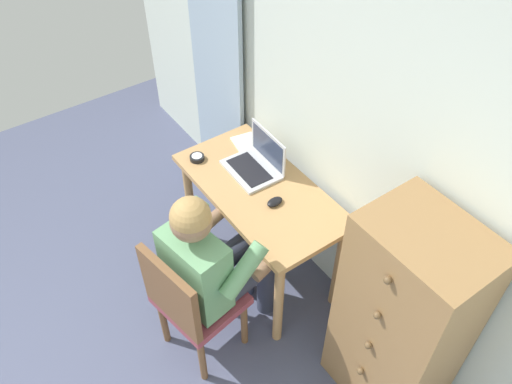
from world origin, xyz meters
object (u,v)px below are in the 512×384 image
desk_clock (197,158)px  person_seated (214,261)px  notebook_pad (247,144)px  desk (260,203)px  dresser (402,321)px  computer_mouse (275,202)px  laptop (257,162)px  chair (190,301)px

desk_clock → person_seated: bearing=-24.2°
person_seated → notebook_pad: person_seated is taller
desk → desk_clock: bearing=-158.0°
dresser → notebook_pad: dresser is taller
notebook_pad → desk_clock: bearing=-90.3°
computer_mouse → desk_clock: computer_mouse is taller
desk → desk_clock: (-0.43, -0.17, 0.14)m
desk_clock → laptop: bearing=41.9°
chair → person_seated: (-0.03, 0.18, 0.18)m
desk → laptop: 0.24m
person_seated → desk_clock: 0.75m
person_seated → notebook_pad: (-0.61, 0.63, 0.08)m
desk_clock → notebook_pad: bearing=79.0°
dresser → notebook_pad: (-1.42, 0.07, 0.11)m
desk → dresser: size_ratio=0.87×
chair → computer_mouse: bearing=100.8°
dresser → laptop: size_ratio=3.66×
desk_clock → desk: bearing=22.0°
dresser → laptop: (-1.21, -0.00, 0.16)m
desk → desk_clock: desk_clock is taller
dresser → laptop: 1.22m
desk → dresser: bearing=4.5°
computer_mouse → desk_clock: 0.60m
chair → desk_clock: bearing=145.5°
computer_mouse → notebook_pad: bearing=158.0°
computer_mouse → desk: bearing=172.4°
desk → laptop: bearing=151.7°
laptop → desk_clock: bearing=-138.1°
dresser → chair: bearing=-136.6°
desk → notebook_pad: bearing=156.4°
desk → notebook_pad: 0.42m
laptop → notebook_pad: (-0.22, 0.08, -0.05)m
chair → desk_clock: chair is taller
desk → chair: chair is taller
desk → person_seated: size_ratio=0.92×
desk → dresser: dresser is taller
person_seated → laptop: size_ratio=3.43×
dresser → laptop: dresser is taller
desk → laptop: size_ratio=3.17×
dresser → notebook_pad: 1.43m
dresser → desk_clock: dresser is taller
desk → person_seated: person_seated is taller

